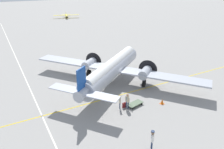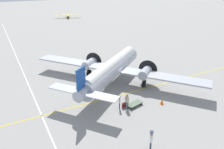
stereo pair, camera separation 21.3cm
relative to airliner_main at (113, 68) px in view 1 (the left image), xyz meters
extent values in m
plane|color=gray|center=(-0.29, -0.23, -2.37)|extent=(300.00, 300.00, 0.00)
cube|color=gold|center=(-0.29, -3.47, -2.37)|extent=(120.00, 0.16, 0.01)
cube|color=silver|center=(-10.71, -0.23, -2.37)|extent=(0.16, 120.00, 0.01)
cylinder|color=#ADB2BC|center=(-0.29, -0.23, -0.12)|extent=(13.05, 10.77, 2.31)
cylinder|color=white|center=(-0.29, -0.23, 0.52)|extent=(12.06, 9.78, 1.62)
sphere|color=#ADB2BC|center=(5.53, 4.24, -0.12)|extent=(2.19, 2.19, 2.19)
cylinder|color=#ADB2BC|center=(-6.11, -4.69, 0.00)|extent=(3.04, 2.75, 1.27)
cube|color=#194799|center=(-6.54, -5.02, 1.62)|extent=(1.36, 1.09, 2.66)
cube|color=#ADB2BC|center=(-6.40, -4.91, 0.12)|extent=(6.08, 7.32, 0.10)
cube|color=#ADB2BC|center=(0.56, 0.43, -0.40)|extent=(17.31, 21.57, 0.20)
cylinder|color=#ADB2BC|center=(-1.87, 4.01, -0.38)|extent=(2.76, 2.53, 1.27)
cylinder|color=black|center=(-0.78, 4.84, -0.38)|extent=(1.66, 2.14, 2.67)
sphere|color=black|center=(-0.68, 4.92, -0.38)|extent=(0.44, 0.44, 0.44)
cylinder|color=#ADB2BC|center=(3.39, -2.84, -0.38)|extent=(2.76, 2.53, 1.27)
cylinder|color=black|center=(4.48, -2.01, -0.38)|extent=(1.66, 2.14, 2.67)
sphere|color=black|center=(4.58, -1.93, -0.38)|extent=(0.44, 0.44, 0.44)
cylinder|color=#4C4C51|center=(-2.07, 3.85, -1.36)|extent=(0.18, 0.18, 0.93)
cylinder|color=black|center=(-2.07, 3.85, -1.82)|extent=(1.06, 0.91, 1.10)
cylinder|color=#4C4C51|center=(3.19, -3.00, -1.36)|extent=(0.18, 0.18, 0.93)
cylinder|color=black|center=(3.19, -3.00, -1.82)|extent=(1.06, 0.91, 1.10)
cylinder|color=#4C4C51|center=(4.25, 3.26, -1.59)|extent=(0.14, 0.14, 0.87)
cylinder|color=black|center=(4.25, 3.26, -2.02)|extent=(0.66, 0.57, 0.70)
cylinder|color=navy|center=(-3.58, -13.25, -1.92)|extent=(0.13, 0.13, 0.90)
cylinder|color=navy|center=(-3.42, -13.04, -1.92)|extent=(0.13, 0.13, 0.90)
cube|color=white|center=(-3.50, -13.14, -1.13)|extent=(0.42, 0.47, 0.68)
sphere|color=#8C6647|center=(-3.50, -13.14, -0.64)|extent=(0.30, 0.30, 0.30)
cylinder|color=white|center=(-3.66, -13.36, -1.17)|extent=(0.11, 0.11, 0.64)
cylinder|color=white|center=(-3.34, -12.92, -1.17)|extent=(0.11, 0.11, 0.64)
cube|color=navy|center=(-3.59, -13.08, -1.05)|extent=(0.04, 0.05, 0.43)
cylinder|color=navy|center=(-3.50, -13.14, -0.51)|extent=(0.44, 0.44, 0.08)
cylinder|color=navy|center=(-1.79, -6.71, -1.92)|extent=(0.13, 0.13, 0.89)
cylinder|color=navy|center=(-1.85, -6.46, -1.92)|extent=(0.13, 0.13, 0.89)
cube|color=beige|center=(-1.82, -6.58, -1.14)|extent=(0.30, 0.47, 0.67)
sphere|color=tan|center=(-1.82, -6.58, -0.65)|extent=(0.30, 0.30, 0.30)
cylinder|color=beige|center=(-1.75, -6.84, -1.17)|extent=(0.10, 0.10, 0.64)
cylinder|color=beige|center=(-1.88, -6.33, -1.17)|extent=(0.10, 0.10, 0.64)
cube|color=navy|center=(-1.92, -6.61, -1.06)|extent=(0.02, 0.06, 0.43)
cylinder|color=navy|center=(-2.59, -6.25, -1.98)|extent=(0.11, 0.11, 0.79)
cylinder|color=navy|center=(-2.48, -6.05, -1.98)|extent=(0.11, 0.11, 0.79)
cube|color=beige|center=(-2.53, -6.15, -1.29)|extent=(0.34, 0.42, 0.59)
sphere|color=#8C6647|center=(-2.53, -6.15, -0.86)|extent=(0.26, 0.26, 0.26)
cylinder|color=beige|center=(-2.64, -6.35, -1.32)|extent=(0.09, 0.09, 0.56)
cylinder|color=beige|center=(-2.42, -5.94, -1.32)|extent=(0.09, 0.09, 0.56)
cube|color=maroon|center=(-2.01, -6.26, -2.06)|extent=(0.48, 0.15, 0.61)
cube|color=#551515|center=(-2.01, -6.26, -1.73)|extent=(0.17, 0.11, 0.02)
cube|color=#4C6047|center=(-0.70, -6.53, -2.07)|extent=(2.16, 1.34, 0.04)
cube|color=#4C6047|center=(-1.65, -6.74, -1.83)|extent=(0.24, 0.91, 0.04)
cylinder|color=#4C6047|center=(-1.74, -6.31, -1.94)|extent=(0.04, 0.04, 0.22)
cylinder|color=#4C6047|center=(-1.55, -7.16, -1.94)|extent=(0.04, 0.04, 0.22)
cylinder|color=black|center=(-0.04, -6.00, -2.23)|extent=(0.29, 0.12, 0.28)
cylinder|color=black|center=(0.13, -6.72, -2.23)|extent=(0.29, 0.12, 0.28)
cylinder|color=black|center=(-1.52, -6.33, -2.23)|extent=(0.29, 0.12, 0.28)
cylinder|color=black|center=(-1.36, -7.05, -2.23)|extent=(0.29, 0.12, 0.28)
cylinder|color=yellow|center=(12.87, 60.66, -1.62)|extent=(2.47, 6.59, 0.81)
sphere|color=black|center=(11.99, 57.33, -1.62)|extent=(0.73, 0.73, 0.73)
cube|color=yellow|center=(12.78, 60.31, -1.25)|extent=(9.84, 3.52, 0.08)
cube|color=yellow|center=(13.70, 63.78, -0.97)|extent=(0.21, 0.58, 1.05)
cube|color=yellow|center=(13.70, 63.78, -1.50)|extent=(3.25, 1.32, 0.04)
cylinder|color=black|center=(12.27, 58.39, -2.23)|extent=(0.15, 0.29, 0.28)
cylinder|color=#4C4C51|center=(12.27, 58.39, -2.12)|extent=(0.06, 0.06, 0.21)
cylinder|color=black|center=(13.68, 60.83, -2.23)|extent=(0.15, 0.29, 0.28)
cylinder|color=#4C4C51|center=(13.68, 60.83, -2.12)|extent=(0.06, 0.06, 0.21)
cylinder|color=black|center=(12.26, 61.21, -2.23)|extent=(0.15, 0.29, 0.28)
cylinder|color=#4C4C51|center=(12.26, 61.21, -2.12)|extent=(0.06, 0.06, 0.21)
cube|color=orange|center=(2.36, -7.73, -2.35)|extent=(0.46, 0.46, 0.03)
cone|color=orange|center=(2.36, -7.73, -2.07)|extent=(0.39, 0.39, 0.60)
camera|label=1|loc=(-13.66, -24.50, 11.08)|focal=35.00mm
camera|label=2|loc=(-13.48, -24.61, 11.08)|focal=35.00mm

